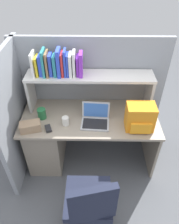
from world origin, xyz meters
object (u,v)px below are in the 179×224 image
backpack (140,118)px  computer_mouse (48,129)px  snack_canister (42,114)px  tissue_box (30,127)px  office_chair (89,207)px  paper_cup (66,121)px  laptop (95,119)px

backpack → computer_mouse: 1.00m
computer_mouse → snack_canister: snack_canister is taller
backpack → computer_mouse: bearing=-177.1°
tissue_box → backpack: bearing=-12.3°
computer_mouse → backpack: bearing=-18.4°
computer_mouse → tissue_box: tissue_box is taller
snack_canister → office_chair: bearing=-57.8°
computer_mouse → snack_canister: (-0.10, 0.20, 0.05)m
paper_cup → laptop: bearing=7.3°
paper_cup → snack_canister: (-0.28, 0.11, 0.01)m
laptop → backpack: size_ratio=1.09×
backpack → tissue_box: backpack is taller
computer_mouse → snack_canister: size_ratio=0.84×
backpack → paper_cup: size_ratio=2.98×
paper_cup → tissue_box: bearing=-165.7°
backpack → tissue_box: bearing=-177.2°
laptop → office_chair: size_ratio=0.35×
tissue_box → snack_canister: (0.09, 0.21, 0.01)m
laptop → tissue_box: bearing=-168.9°
paper_cup → tissue_box: 0.38m
office_chair → tissue_box: bearing=-59.0°
paper_cup → backpack: bearing=-2.6°
office_chair → computer_mouse: bearing=-68.9°
paper_cup → snack_canister: bearing=158.9°
laptop → office_chair: laptop is taller
paper_cup → snack_canister: snack_canister is taller
backpack → laptop: bearing=170.5°
tissue_box → paper_cup: bearing=-0.8°
snack_canister → office_chair: size_ratio=0.13×
laptop → tissue_box: size_ratio=1.48×
computer_mouse → laptop: bearing=-7.2°
backpack → tissue_box: (-1.18, -0.06, -0.09)m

